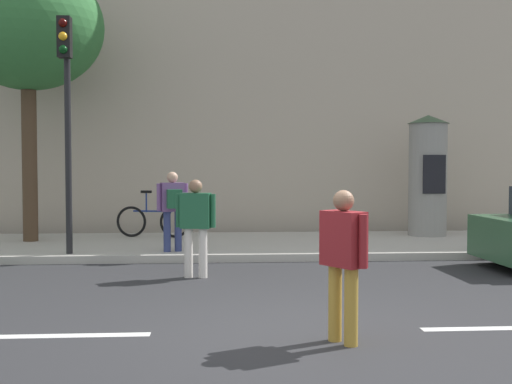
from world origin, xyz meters
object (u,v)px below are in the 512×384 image
traffic_light (66,96)px  pedestrian_in_red_top (173,204)px  poster_column (428,175)px  street_tree (28,27)px  pedestrian_near_pole (343,254)px  bicycle_leaning (153,221)px  pedestrian_with_bag (196,220)px

traffic_light → pedestrian_in_red_top: traffic_light is taller
poster_column → street_tree: bearing=-176.5°
pedestrian_near_pole → bicycle_leaning: pedestrian_near_pole is taller
street_tree → pedestrian_near_pole: (5.38, -7.91, -3.91)m
pedestrian_with_bag → bicycle_leaning: bearing=104.0°
pedestrian_in_red_top → street_tree: bearing=149.3°
poster_column → pedestrian_near_pole: poster_column is taller
pedestrian_in_red_top → bicycle_leaning: (-0.62, 2.48, -0.53)m
poster_column → bicycle_leaning: 6.60m
pedestrian_in_red_top → bicycle_leaning: 2.61m
poster_column → pedestrian_in_red_top: bearing=-157.0°
street_tree → pedestrian_with_bag: size_ratio=3.83×
pedestrian_near_pole → pedestrian_with_bag: 4.25m
street_tree → pedestrian_near_pole: street_tree is taller
street_tree → bicycle_leaning: (2.63, 0.55, -4.30)m
poster_column → bicycle_leaning: poster_column is taller
poster_column → traffic_light: bearing=-160.6°
pedestrian_in_red_top → pedestrian_near_pole: bearing=-70.4°
pedestrian_with_bag → street_tree: bearing=133.4°
traffic_light → pedestrian_in_red_top: bearing=7.8°
pedestrian_near_pole → poster_column: bearing=66.1°
poster_column → pedestrian_near_pole: (-3.76, -8.47, -0.68)m
street_tree → bicycle_leaning: street_tree is taller
street_tree → pedestrian_with_bag: street_tree is taller
pedestrian_with_bag → pedestrian_in_red_top: (-0.50, 2.05, 0.13)m
poster_column → pedestrian_near_pole: 9.29m
traffic_light → bicycle_leaning: 3.99m
street_tree → pedestrian_with_bag: (3.76, -3.98, -3.89)m
bicycle_leaning → street_tree: bearing=-168.3°
pedestrian_with_bag → bicycle_leaning: pedestrian_with_bag is taller
street_tree → traffic_light: bearing=-59.2°
traffic_light → pedestrian_in_red_top: (1.94, 0.27, -2.04)m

